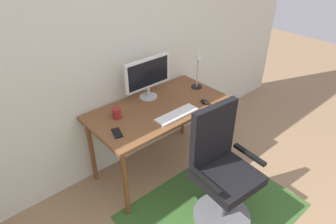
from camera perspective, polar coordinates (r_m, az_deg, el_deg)
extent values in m
cube|color=silver|center=(2.66, -17.26, 10.49)|extent=(6.00, 0.10, 2.60)
cube|color=#345D27|center=(2.90, 8.62, -18.24)|extent=(1.50, 1.12, 0.01)
cube|color=brown|center=(2.83, -1.80, 0.78)|extent=(1.35, 0.70, 0.03)
cylinder|color=brown|center=(2.61, -8.16, -13.64)|extent=(0.04, 0.04, 0.73)
cylinder|color=brown|center=(3.24, 10.03, -3.28)|extent=(0.04, 0.04, 0.73)
cylinder|color=brown|center=(3.00, -14.44, -7.30)|extent=(0.04, 0.04, 0.73)
cylinder|color=brown|center=(3.57, 2.93, 0.78)|extent=(0.04, 0.04, 0.73)
cylinder|color=#B2B2B7|center=(2.99, -3.79, 2.98)|extent=(0.18, 0.18, 0.01)
cylinder|color=#B2B2B7|center=(2.96, -3.83, 3.99)|extent=(0.04, 0.04, 0.11)
cube|color=white|center=(2.87, -3.98, 7.51)|extent=(0.51, 0.04, 0.29)
cube|color=black|center=(2.86, -3.73, 7.38)|extent=(0.47, 0.00, 0.25)
cube|color=white|center=(2.69, 1.70, -0.50)|extent=(0.43, 0.13, 0.02)
ellipsoid|color=black|center=(2.89, 7.14, 1.99)|extent=(0.06, 0.10, 0.03)
cylinder|color=maroon|center=(2.68, -9.82, -0.25)|extent=(0.08, 0.08, 0.09)
cube|color=black|center=(2.50, -9.78, -3.98)|extent=(0.10, 0.15, 0.01)
cylinder|color=black|center=(3.18, 5.51, 4.86)|extent=(0.11, 0.11, 0.01)
cylinder|color=beige|center=(3.11, 5.67, 7.57)|extent=(0.02, 0.02, 0.32)
cone|color=beige|center=(3.04, 5.86, 10.78)|extent=(0.08, 0.08, 0.06)
cylinder|color=slate|center=(2.85, 10.24, -19.06)|extent=(0.51, 0.51, 0.05)
cylinder|color=slate|center=(2.67, 10.73, -15.94)|extent=(0.06, 0.06, 0.41)
cube|color=black|center=(2.50, 11.30, -12.16)|extent=(0.49, 0.49, 0.08)
cube|color=black|center=(2.40, 8.66, -4.28)|extent=(0.44, 0.09, 0.54)
cube|color=black|center=(2.28, 7.20, -12.96)|extent=(0.06, 0.32, 0.03)
cube|color=black|center=(2.58, 15.40, -7.89)|extent=(0.06, 0.32, 0.03)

